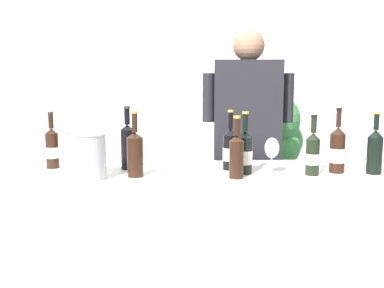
% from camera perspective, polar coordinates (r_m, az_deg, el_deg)
% --- Properties ---
extents(wall_back, '(8.00, 0.10, 2.80)m').
position_cam_1_polar(wall_back, '(5.01, -0.96, 8.45)').
color(wall_back, white).
rests_on(wall_back, ground_plane).
extents(counter, '(2.30, 0.59, 0.91)m').
position_cam_1_polar(counter, '(2.61, 1.61, -13.22)').
color(counter, beige).
rests_on(counter, ground_plane).
extents(wine_bottle_0, '(0.08, 0.08, 0.33)m').
position_cam_1_polar(wine_bottle_0, '(2.42, 6.61, -1.00)').
color(wine_bottle_0, black).
rests_on(wine_bottle_0, counter).
extents(wine_bottle_1, '(0.07, 0.07, 0.32)m').
position_cam_1_polar(wine_bottle_1, '(2.30, 5.57, -1.30)').
color(wine_bottle_1, black).
rests_on(wine_bottle_1, counter).
extents(wine_bottle_2, '(0.07, 0.07, 0.35)m').
position_cam_1_polar(wine_bottle_2, '(2.53, -8.04, -0.10)').
color(wine_bottle_2, black).
rests_on(wine_bottle_2, counter).
extents(wine_bottle_3, '(0.08, 0.08, 0.35)m').
position_cam_1_polar(wine_bottle_3, '(2.54, 17.68, -0.73)').
color(wine_bottle_3, black).
rests_on(wine_bottle_3, counter).
extents(wine_bottle_4, '(0.07, 0.07, 0.32)m').
position_cam_1_polar(wine_bottle_4, '(2.66, -17.06, -0.45)').
color(wine_bottle_4, black).
rests_on(wine_bottle_4, counter).
extents(wine_bottle_5, '(0.08, 0.08, 0.34)m').
position_cam_1_polar(wine_bottle_5, '(2.35, -7.12, -1.08)').
color(wine_bottle_5, black).
rests_on(wine_bottle_5, counter).
extents(wine_bottle_6, '(0.08, 0.08, 0.33)m').
position_cam_1_polar(wine_bottle_6, '(2.58, 21.85, -0.74)').
color(wine_bottle_6, black).
rests_on(wine_bottle_6, counter).
extents(wine_bottle_7, '(0.07, 0.07, 0.31)m').
position_cam_1_polar(wine_bottle_7, '(2.45, 14.83, -1.12)').
color(wine_bottle_7, black).
rests_on(wine_bottle_7, counter).
extents(wine_bottle_8, '(0.08, 0.08, 0.33)m').
position_cam_1_polar(wine_bottle_8, '(2.51, 4.79, -0.64)').
color(wine_bottle_8, black).
rests_on(wine_bottle_8, counter).
extents(wine_glass, '(0.08, 0.08, 0.19)m').
position_cam_1_polar(wine_glass, '(2.43, 9.94, -0.64)').
color(wine_glass, silver).
rests_on(wine_glass, counter).
extents(ice_bucket, '(0.22, 0.22, 0.23)m').
position_cam_1_polar(ice_bucket, '(2.34, -13.23, -1.41)').
color(ice_bucket, silver).
rests_on(ice_bucket, counter).
extents(person_server, '(0.59, 0.29, 1.71)m').
position_cam_1_polar(person_server, '(3.06, 6.82, -2.51)').
color(person_server, black).
rests_on(person_server, ground_plane).
extents(potted_shrub, '(0.51, 0.52, 1.28)m').
position_cam_1_polar(potted_shrub, '(3.86, 10.29, -0.16)').
color(potted_shrub, brown).
rests_on(potted_shrub, ground_plane).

